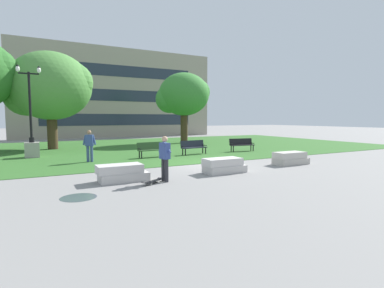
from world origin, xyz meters
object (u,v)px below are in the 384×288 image
Objects in this scene: concrete_block_left at (224,166)px; person_bystander_near_lawn at (89,144)px; concrete_block_right at (290,158)px; park_bench_near_right at (152,149)px; park_bench_near_left at (193,146)px; concrete_block_center at (122,173)px; lamp_post_left at (32,139)px; skateboard at (152,181)px; person_skateboarder at (165,156)px; park_bench_far_left at (242,144)px.

concrete_block_left is 7.62m from person_bystander_near_lawn.
concrete_block_right is at bearing 5.03° from concrete_block_left.
park_bench_near_right is at bearing 4.56° from person_bystander_near_lawn.
park_bench_near_right is at bearing -177.73° from park_bench_near_left.
concrete_block_center is 1.02× the size of concrete_block_left.
concrete_block_left is at bearing -4.07° from concrete_block_center.
lamp_post_left is (-6.42, 3.31, 0.58)m from park_bench_near_right.
lamp_post_left is at bearing 110.67° from skateboard.
concrete_block_left reaches higher than skateboard.
concrete_block_right reaches higher than skateboard.
park_bench_near_left is (6.33, 6.11, 0.23)m from concrete_block_center.
person_skateboarder is (1.40, -0.83, 0.67)m from concrete_block_center.
person_bystander_near_lawn is (-4.62, 6.02, 0.68)m from concrete_block_left.
concrete_block_right is 0.99× the size of park_bench_near_right.
person_bystander_near_lawn is at bearing 127.54° from concrete_block_left.
park_bench_far_left is (9.39, 7.07, 0.45)m from skateboard.
park_bench_near_left and park_bench_far_left have the same top height.
concrete_block_right is at bearing -68.11° from park_bench_near_left.
concrete_block_center is 1.10× the size of person_bystander_near_lawn.
park_bench_near_left is (-2.43, 6.04, 0.23)m from concrete_block_right.
person_skateboarder is 7.13m from park_bench_near_right.
park_bench_near_left is at bearing 52.24° from skateboard.
park_bench_near_left is 0.34× the size of lamp_post_left.
person_skateboarder is at bearing -106.43° from park_bench_near_right.
person_bystander_near_lawn reaches higher than park_bench_near_left.
concrete_block_left is 1.01× the size of concrete_block_right.
park_bench_near_right is (3.42, 6.00, 0.23)m from concrete_block_center.
person_bystander_near_lawn is (-1.11, 6.65, 0.90)m from skateboard.
person_bystander_near_lawn is at bearing 104.11° from person_skateboarder.
park_bench_near_left is 6.60m from person_bystander_near_lawn.
concrete_block_right is at bearing -38.15° from lamp_post_left.
person_bystander_near_lawn is (-10.50, -0.42, 0.45)m from park_bench_far_left.
person_bystander_near_lawn reaches higher than park_bench_far_left.
person_skateboarder is 11.05m from lamp_post_left.
park_bench_near_left is 1.00× the size of park_bench_near_right.
concrete_block_right is (4.37, 0.39, 0.00)m from concrete_block_left.
person_bystander_near_lawn is (-3.66, -0.29, 0.45)m from park_bench_near_right.
park_bench_near_right is 6.84m from park_bench_far_left.
skateboard is 0.52× the size of park_bench_far_left.
person_skateboarder is at bearing -170.11° from concrete_block_left.
person_skateboarder is 0.31× the size of lamp_post_left.
park_bench_far_left reaches higher than skateboard.
skateboard is at bearing -69.33° from lamp_post_left.
concrete_block_left is 3.10m from person_skateboarder.
person_skateboarder reaches higher than concrete_block_center.
park_bench_far_left is (10.26, 6.13, 0.23)m from concrete_block_center.
park_bench_near_right is 1.08× the size of person_bystander_near_lawn.
person_bystander_near_lawn is at bearing 147.96° from concrete_block_right.
concrete_block_right is at bearing 7.33° from skateboard.
park_bench_far_left is at bearing 38.17° from person_skateboarder.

